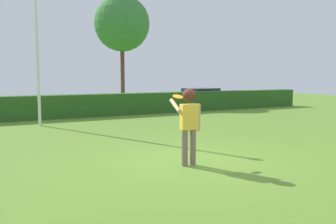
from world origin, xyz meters
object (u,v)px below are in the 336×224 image
(frisbee, at_px, (178,97))
(parked_car_white, at_px, (201,97))
(willow_tree, at_px, (122,24))
(person, at_px, (189,118))
(lamppost, at_px, (37,30))

(frisbee, relative_size, parked_car_white, 0.06)
(willow_tree, bearing_deg, parked_car_white, -59.71)
(willow_tree, bearing_deg, person, -106.83)
(person, bearing_deg, parked_car_white, 55.20)
(parked_car_white, bearing_deg, willow_tree, 120.29)
(lamppost, height_order, willow_tree, willow_tree)
(person, bearing_deg, willow_tree, 73.17)
(person, distance_m, lamppost, 9.22)
(lamppost, distance_m, parked_car_white, 12.36)
(frisbee, bearing_deg, parked_car_white, 54.05)
(person, relative_size, willow_tree, 0.22)
(lamppost, bearing_deg, frisbee, -75.04)
(frisbee, relative_size, lamppost, 0.04)
(person, distance_m, frisbee, 0.85)
(frisbee, xyz_separation_m, lamppost, (-2.10, 7.84, 2.37))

